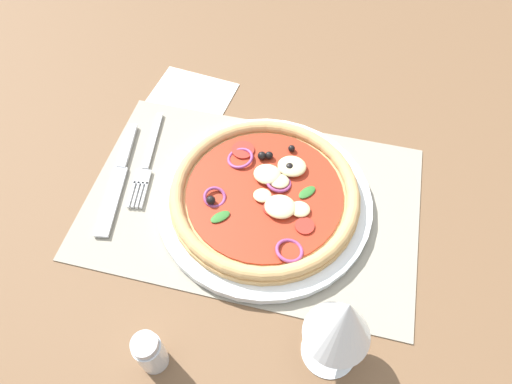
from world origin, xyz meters
The scene contains 9 objects.
ground_plane centered at (0.00, 0.00, -1.20)cm, with size 190.00×140.00×2.40cm, color brown.
placemat centered at (0.00, 0.00, 0.20)cm, with size 46.19×30.11×0.40cm, color gray.
plate centered at (-1.71, 0.43, 1.01)cm, with size 29.84×29.84×1.23cm, color white.
pizza centered at (-1.77, 0.36, 2.72)cm, with size 26.16×26.16×2.68cm.
fork centered at (16.88, -2.63, 0.62)cm, with size 4.24×18.02×0.44cm.
knife centered at (19.90, 0.96, 0.65)cm, with size 4.98×19.99×0.62cm.
wine_glass centered at (-13.53, 18.06, 10.34)cm, with size 7.20×7.20×14.90cm.
napkin centered at (15.13, -17.53, 0.18)cm, with size 13.26×11.93×0.36cm, color silver.
pepper_shaker centered at (5.67, 23.78, 3.25)cm, with size 3.20×3.20×6.70cm.
Camera 1 is at (-8.81, 34.40, 54.43)cm, focal length 32.15 mm.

